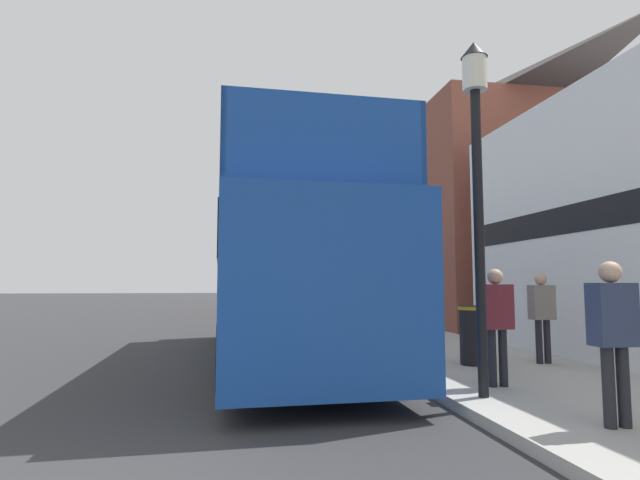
{
  "coord_description": "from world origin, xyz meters",
  "views": [
    {
      "loc": [
        2.08,
        -2.77,
        1.55
      ],
      "look_at": [
        3.57,
        6.16,
        2.36
      ],
      "focal_mm": 28.0,
      "sensor_mm": 36.0,
      "label": 1
    }
  ],
  "objects_px": {
    "pedestrian_nearest": "(613,326)",
    "litter_bin": "(472,333)",
    "lamp_post_nearest": "(477,147)",
    "lamp_post_second": "(358,213)",
    "tour_bus": "(280,275)",
    "parked_car_ahead_of_bus": "(277,308)",
    "pedestrian_third": "(542,309)",
    "pedestrian_second": "(496,315)"
  },
  "relations": [
    {
      "from": "pedestrian_nearest",
      "to": "litter_bin",
      "type": "bearing_deg",
      "value": 84.12
    },
    {
      "from": "lamp_post_nearest",
      "to": "lamp_post_second",
      "type": "xyz_separation_m",
      "value": [
        0.15,
        7.09,
        0.14
      ]
    },
    {
      "from": "pedestrian_nearest",
      "to": "litter_bin",
      "type": "relative_size",
      "value": 1.6
    },
    {
      "from": "pedestrian_nearest",
      "to": "lamp_post_second",
      "type": "bearing_deg",
      "value": 93.33
    },
    {
      "from": "tour_bus",
      "to": "lamp_post_second",
      "type": "relative_size",
      "value": 2.06
    },
    {
      "from": "parked_car_ahead_of_bus",
      "to": "pedestrian_third",
      "type": "bearing_deg",
      "value": -67.46
    },
    {
      "from": "pedestrian_third",
      "to": "lamp_post_nearest",
      "type": "distance_m",
      "value": 4.0
    },
    {
      "from": "tour_bus",
      "to": "litter_bin",
      "type": "distance_m",
      "value": 3.99
    },
    {
      "from": "pedestrian_third",
      "to": "lamp_post_second",
      "type": "height_order",
      "value": "lamp_post_second"
    },
    {
      "from": "pedestrian_third",
      "to": "litter_bin",
      "type": "relative_size",
      "value": 1.57
    },
    {
      "from": "parked_car_ahead_of_bus",
      "to": "lamp_post_nearest",
      "type": "distance_m",
      "value": 13.65
    },
    {
      "from": "litter_bin",
      "to": "parked_car_ahead_of_bus",
      "type": "bearing_deg",
      "value": 103.51
    },
    {
      "from": "parked_car_ahead_of_bus",
      "to": "litter_bin",
      "type": "bearing_deg",
      "value": -73.68
    },
    {
      "from": "lamp_post_nearest",
      "to": "pedestrian_nearest",
      "type": "bearing_deg",
      "value": -66.31
    },
    {
      "from": "tour_bus",
      "to": "litter_bin",
      "type": "xyz_separation_m",
      "value": [
        3.23,
        -2.09,
        -1.06
      ]
    },
    {
      "from": "parked_car_ahead_of_bus",
      "to": "lamp_post_second",
      "type": "distance_m",
      "value": 7.02
    },
    {
      "from": "pedestrian_nearest",
      "to": "pedestrian_second",
      "type": "bearing_deg",
      "value": 93.79
    },
    {
      "from": "parked_car_ahead_of_bus",
      "to": "pedestrian_nearest",
      "type": "height_order",
      "value": "pedestrian_nearest"
    },
    {
      "from": "pedestrian_second",
      "to": "pedestrian_third",
      "type": "height_order",
      "value": "pedestrian_second"
    },
    {
      "from": "lamp_post_second",
      "to": "pedestrian_third",
      "type": "bearing_deg",
      "value": -65.1
    },
    {
      "from": "lamp_post_nearest",
      "to": "lamp_post_second",
      "type": "distance_m",
      "value": 7.1
    },
    {
      "from": "parked_car_ahead_of_bus",
      "to": "lamp_post_second",
      "type": "height_order",
      "value": "lamp_post_second"
    },
    {
      "from": "tour_bus",
      "to": "lamp_post_second",
      "type": "distance_m",
      "value": 3.91
    },
    {
      "from": "pedestrian_third",
      "to": "litter_bin",
      "type": "height_order",
      "value": "pedestrian_third"
    },
    {
      "from": "tour_bus",
      "to": "pedestrian_second",
      "type": "height_order",
      "value": "tour_bus"
    },
    {
      "from": "tour_bus",
      "to": "pedestrian_nearest",
      "type": "bearing_deg",
      "value": -66.51
    },
    {
      "from": "parked_car_ahead_of_bus",
      "to": "lamp_post_second",
      "type": "bearing_deg",
      "value": -71.68
    },
    {
      "from": "tour_bus",
      "to": "parked_car_ahead_of_bus",
      "type": "height_order",
      "value": "tour_bus"
    },
    {
      "from": "pedestrian_nearest",
      "to": "lamp_post_second",
      "type": "relative_size",
      "value": 0.34
    },
    {
      "from": "lamp_post_nearest",
      "to": "litter_bin",
      "type": "relative_size",
      "value": 4.51
    },
    {
      "from": "parked_car_ahead_of_bus",
      "to": "litter_bin",
      "type": "relative_size",
      "value": 4.46
    },
    {
      "from": "pedestrian_second",
      "to": "pedestrian_third",
      "type": "xyz_separation_m",
      "value": [
        1.85,
        1.75,
        -0.01
      ]
    },
    {
      "from": "pedestrian_second",
      "to": "lamp_post_nearest",
      "type": "xyz_separation_m",
      "value": [
        -0.51,
        -0.56,
        2.23
      ]
    },
    {
      "from": "pedestrian_third",
      "to": "lamp_post_second",
      "type": "relative_size",
      "value": 0.33
    },
    {
      "from": "tour_bus",
      "to": "pedestrian_nearest",
      "type": "xyz_separation_m",
      "value": [
        2.83,
        -5.96,
        -0.62
      ]
    },
    {
      "from": "tour_bus",
      "to": "pedestrian_third",
      "type": "height_order",
      "value": "tour_bus"
    },
    {
      "from": "lamp_post_second",
      "to": "litter_bin",
      "type": "relative_size",
      "value": 4.72
    },
    {
      "from": "pedestrian_nearest",
      "to": "pedestrian_third",
      "type": "bearing_deg",
      "value": 65.65
    },
    {
      "from": "lamp_post_nearest",
      "to": "lamp_post_second",
      "type": "bearing_deg",
      "value": 88.78
    },
    {
      "from": "pedestrian_third",
      "to": "lamp_post_nearest",
      "type": "height_order",
      "value": "lamp_post_nearest"
    },
    {
      "from": "lamp_post_nearest",
      "to": "litter_bin",
      "type": "height_order",
      "value": "lamp_post_nearest"
    },
    {
      "from": "tour_bus",
      "to": "pedestrian_third",
      "type": "relative_size",
      "value": 6.2
    }
  ]
}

